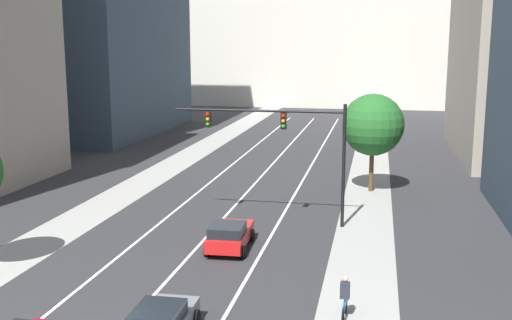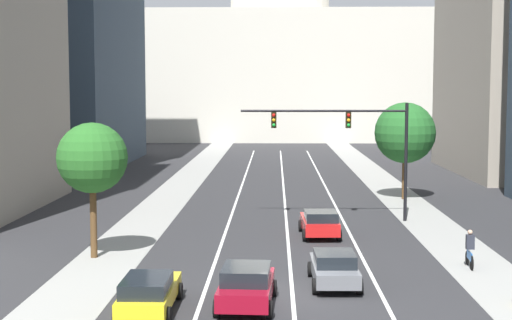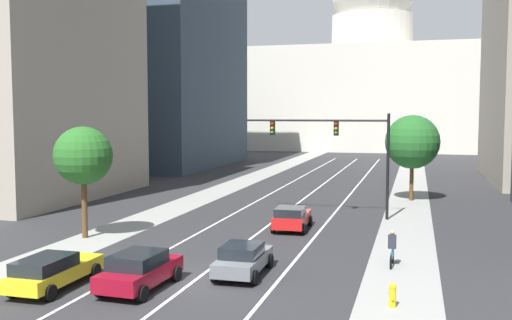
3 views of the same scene
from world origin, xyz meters
The scene contains 16 objects.
ground_plane centered at (0.00, 40.00, 0.00)m, with size 400.00×400.00×0.00m, color #2B2B2D.
sidewalk_left centered at (-8.52, 35.00, 0.01)m, with size 3.24×130.00×0.01m, color gray.
sidewalk_right centered at (8.52, 35.00, 0.01)m, with size 3.24×130.00×0.01m, color gray.
lane_stripe_left centered at (-3.45, 25.00, 0.01)m, with size 0.16×90.00×0.01m, color white.
lane_stripe_center centered at (0.00, 25.00, 0.01)m, with size 0.16×90.00×0.01m, color white.
lane_stripe_right centered at (3.45, 25.00, 0.01)m, with size 0.16×90.00×0.01m, color white.
office_tower_far_left centered at (-26.37, 50.93, 15.27)m, with size 20.27×26.95×30.47m.
capitol_building centered at (0.00, 95.89, 13.67)m, with size 51.07×23.82×40.28m.
car_yellow centered at (-5.18, -2.50, 0.75)m, with size 1.94×4.72×1.41m.
car_crimson centered at (-1.73, -1.62, 0.80)m, with size 2.24×4.34×1.54m.
car_gray centered at (1.73, 1.51, 0.74)m, with size 2.02×4.24×1.41m.
car_red centered at (1.73, 11.81, 0.78)m, with size 2.18×4.20×1.50m.
traffic_signal_mast centered at (4.02, 16.95, 5.24)m, with size 10.07×0.39×7.16m.
cyclist centered at (8.02, 4.76, 0.85)m, with size 0.37×1.70×1.72m.
street_tree_mid_left centered at (-9.27, 6.40, 4.73)m, with size 3.33×3.33×6.42m.
street_tree_far_right centered at (8.70, 26.29, 4.83)m, with size 4.41×4.41×7.04m.
Camera 2 is at (-0.68, -28.99, 7.95)m, focal length 53.52 mm.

